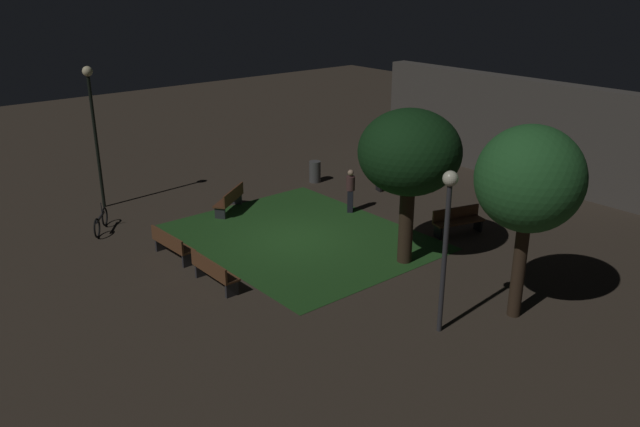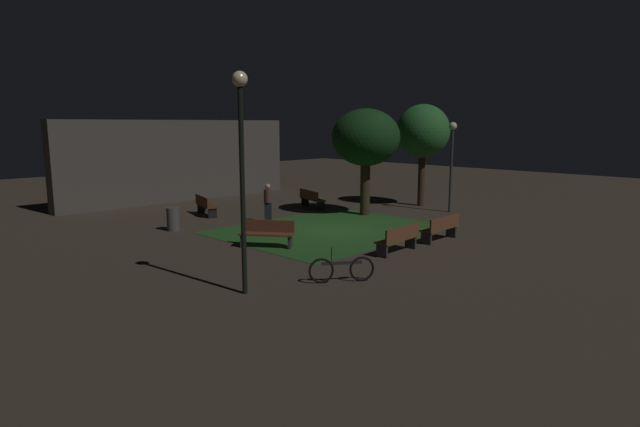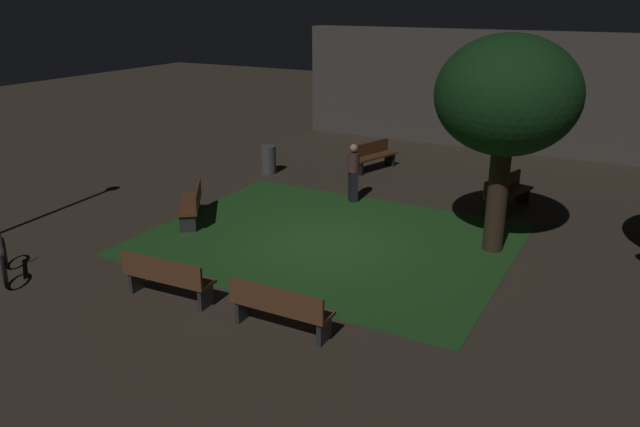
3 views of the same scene
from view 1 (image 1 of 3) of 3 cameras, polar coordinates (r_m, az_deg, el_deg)
name	(u,v)px [view 1 (image 1 of 3)]	position (r m, az deg, el deg)	size (l,w,h in m)	color
ground_plane	(295,239)	(21.11, -2.26, -2.32)	(60.00, 60.00, 0.00)	#3D3328
grass_lawn	(302,237)	(21.29, -1.61, -2.08)	(8.14, 6.57, 0.01)	#23511E
bench_front_left	(171,244)	(20.05, -13.08, -2.66)	(1.82, 0.56, 0.88)	brown
bench_path_side	(213,271)	(18.06, -9.48, -5.07)	(1.80, 0.49, 0.88)	brown
bench_front_right	(396,177)	(26.15, 6.74, 3.28)	(0.97, 1.86, 0.88)	#512D19
bench_back_row	(458,220)	(21.89, 12.15, -0.56)	(0.97, 1.86, 0.88)	brown
bench_corner	(230,199)	(23.60, -7.99, 1.28)	(1.43, 1.75, 0.88)	brown
tree_tall_center	(529,180)	(15.97, 18.15, 2.82)	(2.59, 2.59, 4.96)	#38281C
tree_back_right	(410,154)	(18.54, 7.98, 5.30)	(2.99, 2.99, 4.68)	#38281C
lamp_post_near_wall	(447,224)	(15.01, 11.24, -0.90)	(0.36, 0.36, 4.09)	#333338
lamp_post_path_center	(93,115)	(24.44, -19.56, 8.24)	(0.36, 0.36, 5.20)	black
trash_bin	(315,172)	(26.76, -0.45, 3.75)	(0.48, 0.48, 0.89)	#4C4C4C
bicycle	(101,222)	(22.86, -18.93, -0.70)	(1.44, 1.05, 0.93)	black
pedestrian	(350,190)	(23.24, 2.73, 2.12)	(0.34, 0.34, 1.61)	black
building_wall_backdrop	(509,127)	(28.43, 16.49, 7.37)	(13.11, 0.80, 4.21)	#4C4742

